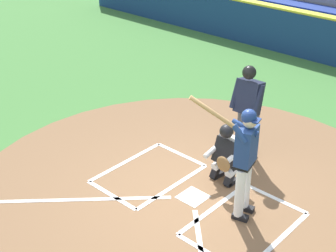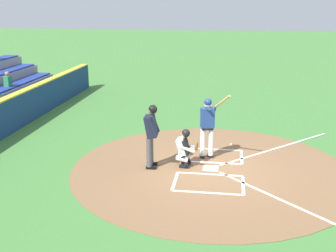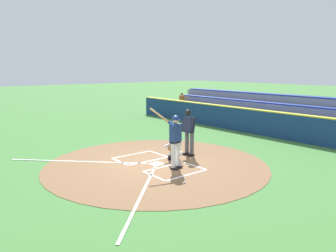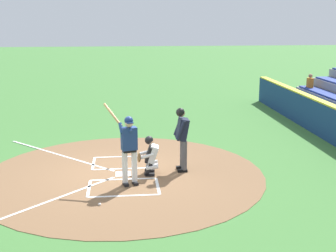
{
  "view_description": "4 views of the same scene",
  "coord_description": "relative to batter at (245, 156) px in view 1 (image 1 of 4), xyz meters",
  "views": [
    {
      "loc": [
        -4.29,
        5.31,
        4.98
      ],
      "look_at": [
        0.59,
        -0.02,
        1.15
      ],
      "focal_mm": 52.91,
      "sensor_mm": 36.0,
      "label": 1
    },
    {
      "loc": [
        11.44,
        0.44,
        4.64
      ],
      "look_at": [
        -0.39,
        -1.3,
        1.11
      ],
      "focal_mm": 45.43,
      "sensor_mm": 36.0,
      "label": 2
    },
    {
      "loc": [
        -9.14,
        6.88,
        3.43
      ],
      "look_at": [
        0.53,
        -0.97,
        1.23
      ],
      "focal_mm": 34.89,
      "sensor_mm": 36.0,
      "label": 3
    },
    {
      "loc": [
        -12.26,
        -0.02,
        4.34
      ],
      "look_at": [
        0.6,
        -1.34,
        1.24
      ],
      "focal_mm": 48.27,
      "sensor_mm": 36.0,
      "label": 4
    }
  ],
  "objects": [
    {
      "name": "dirt_circle",
      "position": [
        0.85,
        0.16,
        -1.09
      ],
      "size": [
        8.0,
        8.0,
        0.01
      ],
      "primitive_type": "cylinder",
      "color": "brown",
      "rests_on": "ground"
    },
    {
      "name": "plate_umpire",
      "position": [
        0.99,
        -1.55,
        -0.02
      ],
      "size": [
        0.59,
        0.42,
        1.86
      ],
      "color": "#4C4C51",
      "rests_on": "ground"
    },
    {
      "name": "home_plate_and_chalk",
      "position": [
        0.85,
        1.04,
        -1.08
      ],
      "size": [
        7.93,
        4.91,
        0.01
      ],
      "color": "white",
      "rests_on": "dirt_circle"
    },
    {
      "name": "catcher",
      "position": [
        0.75,
        -0.6,
        -0.51
      ],
      "size": [
        0.59,
        0.63,
        1.13
      ],
      "color": "black",
      "rests_on": "ground"
    },
    {
      "name": "batter",
      "position": [
        0.0,
        0.0,
        0.0
      ],
      "size": [
        0.83,
        0.89,
        2.13
      ],
      "color": "white",
      "rests_on": "ground"
    },
    {
      "name": "ground_plane",
      "position": [
        0.85,
        0.16,
        -1.1
      ],
      "size": [
        120.0,
        120.0,
        0.0
      ],
      "primitive_type": "plane",
      "color": "#427A38"
    }
  ]
}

